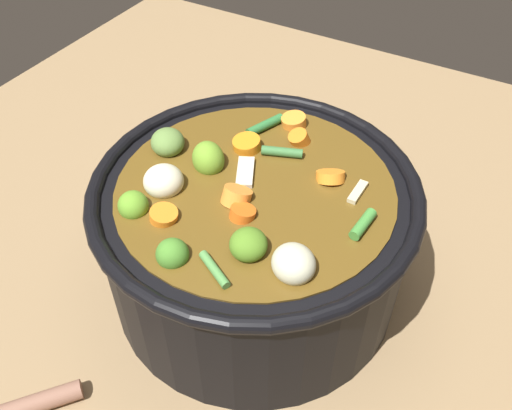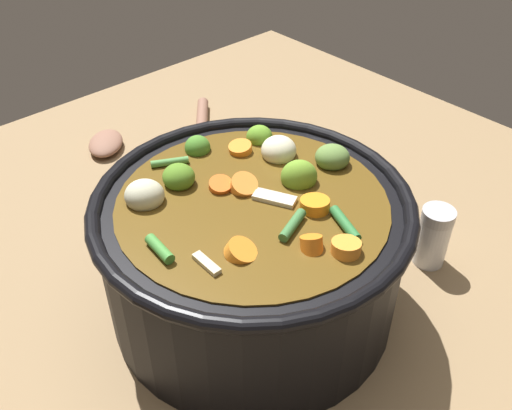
% 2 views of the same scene
% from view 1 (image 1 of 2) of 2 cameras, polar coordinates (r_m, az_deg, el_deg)
% --- Properties ---
extents(ground_plane, '(1.10, 1.10, 0.00)m').
position_cam_1_polar(ground_plane, '(0.61, -0.07, -7.88)').
color(ground_plane, '#8C704C').
extents(cooking_pot, '(0.31, 0.31, 0.16)m').
position_cam_1_polar(cooking_pot, '(0.55, -0.12, -3.02)').
color(cooking_pot, black).
rests_on(cooking_pot, ground_plane).
extents(salt_shaker, '(0.04, 0.04, 0.08)m').
position_cam_1_polar(salt_shaker, '(0.72, -10.25, 5.26)').
color(salt_shaker, silver).
rests_on(salt_shaker, ground_plane).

